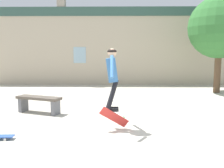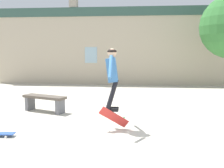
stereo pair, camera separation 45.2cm
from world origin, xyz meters
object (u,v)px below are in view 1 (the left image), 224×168
tree_right (220,28)px  skateboard_flipping (114,117)px  park_bench (39,101)px  skater (112,74)px

tree_right → skateboard_flipping: 7.88m
tree_right → park_bench: size_ratio=2.93×
park_bench → skater: size_ratio=1.00×
skateboard_flipping → tree_right: bearing=27.4°
park_bench → skateboard_flipping: 2.88m
tree_right → skater: size_ratio=2.93×
skater → skateboard_flipping: (0.05, -0.08, -1.05)m
tree_right → park_bench: 8.57m
tree_right → skateboard_flipping: size_ratio=6.02×
skater → skateboard_flipping: 1.05m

